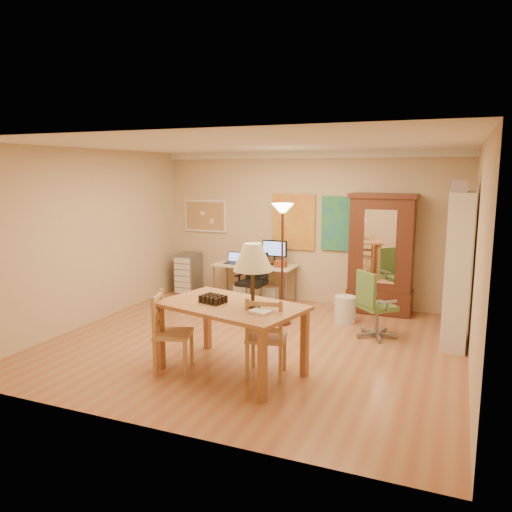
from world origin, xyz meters
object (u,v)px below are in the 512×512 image
at_px(dining_table, 239,292).
at_px(office_chair_black, 253,294).
at_px(office_chair_green, 375,320).
at_px(computer_desk, 257,279).
at_px(armoire, 381,262).
at_px(bookshelf, 457,270).

bearing_deg(dining_table, office_chair_black, 109.49).
bearing_deg(dining_table, office_chair_green, 56.63).
distance_m(computer_desk, office_chair_black, 0.53).
xyz_separation_m(office_chair_black, office_chair_green, (2.22, -0.76, 0.00)).
bearing_deg(office_chair_green, armoire, 95.78).
distance_m(office_chair_black, armoire, 2.24).
relative_size(armoire, bookshelf, 0.95).
xyz_separation_m(computer_desk, armoire, (2.20, 0.08, 0.46)).
xyz_separation_m(office_chair_black, bookshelf, (3.26, -0.68, 0.78)).
xyz_separation_m(dining_table, office_chair_green, (1.27, 1.92, -0.73)).
relative_size(office_chair_green, bookshelf, 0.46).
distance_m(office_chair_green, bookshelf, 1.31).
relative_size(dining_table, office_chair_black, 1.92).
bearing_deg(bookshelf, dining_table, -139.02).
relative_size(dining_table, armoire, 0.93).
distance_m(dining_table, bookshelf, 3.07).
height_order(computer_desk, office_chair_green, computer_desk).
xyz_separation_m(computer_desk, bookshelf, (3.38, -1.17, 0.63)).
bearing_deg(computer_desk, bookshelf, -19.05).
height_order(computer_desk, office_chair_black, computer_desk).
relative_size(computer_desk, bookshelf, 0.71).
relative_size(office_chair_black, office_chair_green, 1.00).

